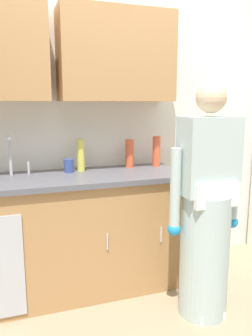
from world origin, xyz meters
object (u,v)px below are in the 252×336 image
object	(u,v)px
bottle_cleaner_spray	(130,153)
cup_by_sink	(69,166)
bottle_water_short	(81,155)
person_at_sink	(206,220)
bottle_soap	(156,151)
sink	(17,181)

from	to	relation	value
bottle_cleaner_spray	cup_by_sink	bearing A→B (deg)	-174.41
bottle_cleaner_spray	bottle_water_short	bearing A→B (deg)	-175.32
person_at_sink	bottle_cleaner_spray	xyz separation A→B (m)	(-0.27, 0.80, 0.37)
bottle_soap	cup_by_sink	bearing A→B (deg)	-178.45
sink	person_at_sink	xyz separation A→B (m)	(1.21, -0.63, -0.23)
bottle_water_short	cup_by_sink	bearing A→B (deg)	-170.54
bottle_water_short	sink	bearing A→B (deg)	-164.70
bottle_cleaner_spray	cup_by_sink	distance (m)	0.54
sink	bottle_cleaner_spray	world-z (taller)	sink
person_at_sink	bottle_water_short	xyz separation A→B (m)	(-0.70, 0.77, 0.38)
sink	bottle_cleaner_spray	bearing A→B (deg)	10.46
sink	bottle_soap	bearing A→B (deg)	6.87
sink	person_at_sink	size ratio (longest dim) A/B	0.31
bottle_soap	bottle_cleaner_spray	bearing A→B (deg)	172.46
bottle_cleaner_spray	bottle_water_short	distance (m)	0.44
bottle_cleaner_spray	cup_by_sink	world-z (taller)	bottle_cleaner_spray
person_at_sink	cup_by_sink	size ratio (longest dim) A/B	15.18
bottle_soap	sink	bearing A→B (deg)	-173.13
bottle_soap	person_at_sink	bearing A→B (deg)	-87.55
person_at_sink	cup_by_sink	bearing A→B (deg)	136.96
cup_by_sink	bottle_water_short	bearing A→B (deg)	9.46
bottle_water_short	bottle_soap	distance (m)	0.67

